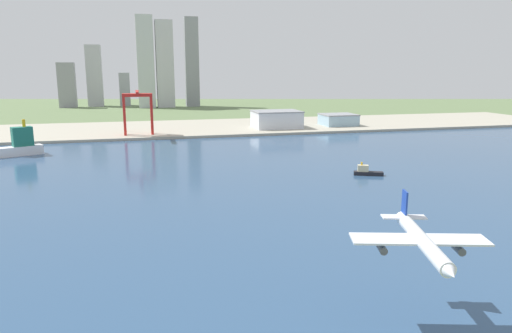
% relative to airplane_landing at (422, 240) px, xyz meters
% --- Properties ---
extents(ground_plane, '(2400.00, 2400.00, 0.00)m').
position_rel_airplane_landing_xyz_m(ground_plane, '(-2.24, 213.82, -22.15)').
color(ground_plane, '#5F754A').
extents(water_bay, '(840.00, 360.00, 0.15)m').
position_rel_airplane_landing_xyz_m(water_bay, '(-2.24, 153.82, -22.08)').
color(water_bay, '#2D4C70').
rests_on(water_bay, ground).
extents(industrial_pier, '(840.00, 140.00, 2.50)m').
position_rel_airplane_landing_xyz_m(industrial_pier, '(-2.24, 403.82, -20.90)').
color(industrial_pier, '#AAA490').
rests_on(industrial_pier, ground).
extents(airplane_landing, '(33.83, 39.11, 11.45)m').
position_rel_airplane_landing_xyz_m(airplane_landing, '(0.00, 0.00, 0.00)').
color(airplane_landing, silver).
extents(tugboat_small, '(17.59, 10.58, 7.86)m').
position_rel_airplane_landing_xyz_m(tugboat_small, '(67.20, 156.06, -19.81)').
color(tugboat_small, black).
rests_on(tugboat_small, water_bay).
extents(ferry_boat, '(38.70, 24.36, 26.29)m').
position_rel_airplane_landing_xyz_m(ferry_boat, '(-150.27, 278.92, -14.47)').
color(ferry_boat, white).
rests_on(ferry_boat, water_bay).
extents(port_crane_red, '(26.96, 43.65, 40.65)m').
position_rel_airplane_landing_xyz_m(port_crane_red, '(-62.99, 354.16, 9.92)').
color(port_crane_red, red).
rests_on(port_crane_red, industrial_pier).
extents(warehouse_main, '(48.27, 37.55, 17.66)m').
position_rel_airplane_landing_xyz_m(warehouse_main, '(76.58, 374.19, -10.80)').
color(warehouse_main, silver).
rests_on(warehouse_main, industrial_pier).
extents(warehouse_annex, '(36.14, 32.45, 12.26)m').
position_rel_airplane_landing_xyz_m(warehouse_annex, '(148.13, 378.46, -13.50)').
color(warehouse_annex, '#99BCD1').
rests_on(warehouse_annex, industrial_pier).
extents(distant_skyline, '(227.41, 77.69, 146.87)m').
position_rel_airplane_landing_xyz_m(distant_skyline, '(-53.46, 723.49, 40.42)').
color(distant_skyline, gray).
rests_on(distant_skyline, ground).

